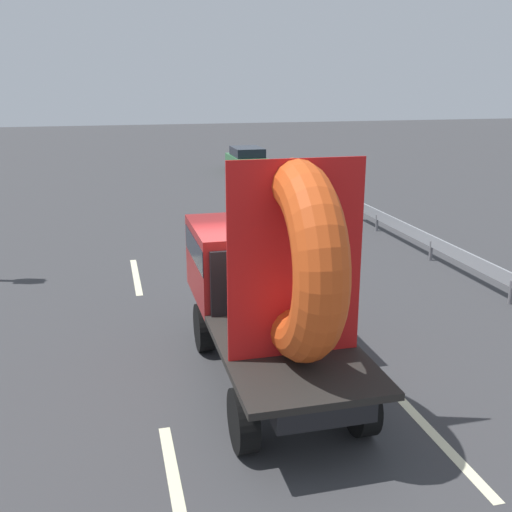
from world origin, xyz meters
The scene contains 9 objects.
ground_plane centered at (0.00, 0.00, 0.00)m, with size 120.00×120.00×0.00m, color #38383A.
flatbed_truck centered at (-0.05, -0.29, 1.81)m, with size 2.02×5.27×3.87m.
distant_sedan centered at (3.65, 10.92, 0.76)m, with size 1.87×4.35×1.42m.
guardrail centered at (6.15, 3.45, 0.53)m, with size 0.10×13.98×0.71m.
lane_dash_left_near centered at (-1.90, -2.64, 0.00)m, with size 2.31×0.16×0.01m, color beige.
lane_dash_left_far centered at (-1.90, 5.72, 0.00)m, with size 2.97×0.16×0.01m, color beige.
lane_dash_right_near centered at (1.80, -2.59, 0.00)m, with size 2.99×0.16×0.01m, color beige.
lane_dash_right_far centered at (1.80, 4.98, 0.00)m, with size 2.56×0.16×0.01m, color beige.
oncoming_car centered at (5.06, 22.82, 0.70)m, with size 1.71×3.99×1.30m.
Camera 1 is at (-2.46, -9.23, 4.84)m, focal length 42.29 mm.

